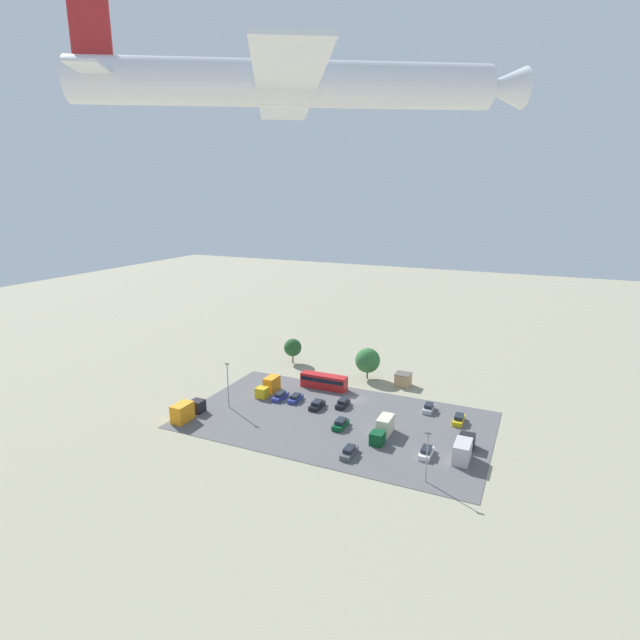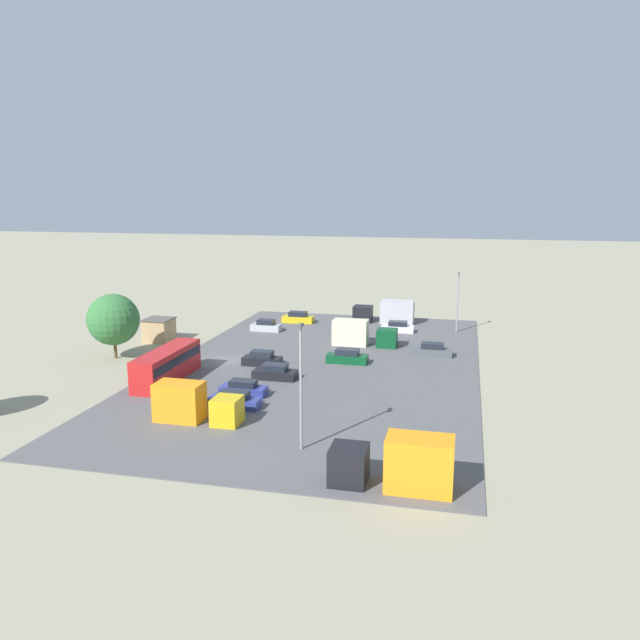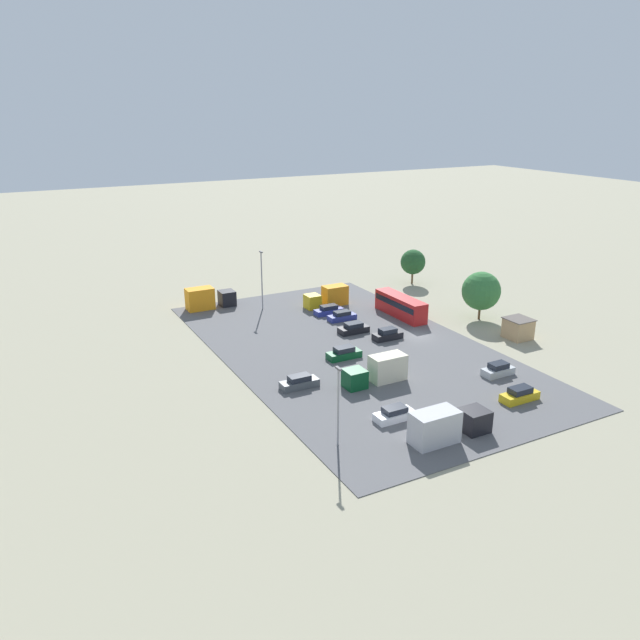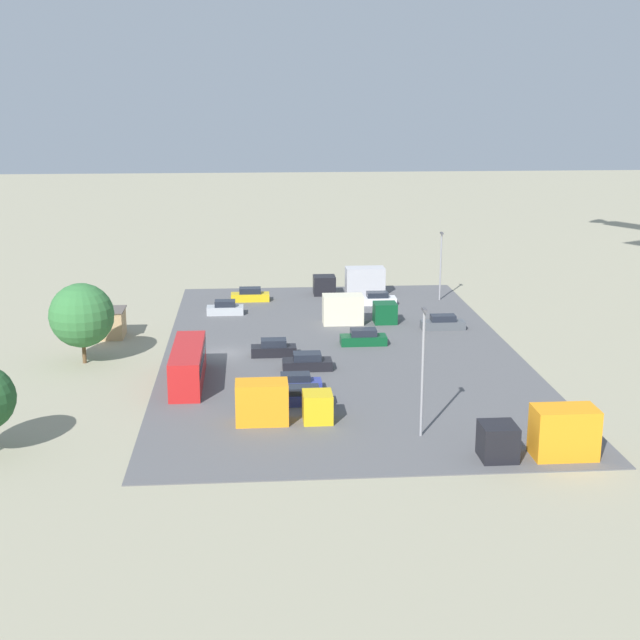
# 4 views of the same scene
# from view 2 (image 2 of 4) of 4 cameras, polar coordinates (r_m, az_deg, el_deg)

# --- Properties ---
(ground_plane) EXTENTS (400.00, 400.00, 0.00)m
(ground_plane) POSITION_cam_2_polar(r_m,az_deg,el_deg) (72.27, -8.47, -3.71)
(ground_plane) COLOR gray
(parking_lot_surface) EXTENTS (58.68, 33.94, 0.08)m
(parking_lot_surface) POSITION_cam_2_polar(r_m,az_deg,el_deg) (69.03, 0.11, -4.27)
(parking_lot_surface) COLOR #565659
(parking_lot_surface) RESTS_ON ground
(shed_building) EXTENTS (3.59, 3.45, 2.95)m
(shed_building) POSITION_cam_2_polar(r_m,az_deg,el_deg) (83.24, -14.50, -0.86)
(shed_building) COLOR tan
(shed_building) RESTS_ON ground
(bus) EXTENTS (10.75, 2.61, 3.23)m
(bus) POSITION_cam_2_polar(r_m,az_deg,el_deg) (65.31, -13.82, -3.93)
(bus) COLOR red
(bus) RESTS_ON ground
(parked_car_0) EXTENTS (1.85, 4.43, 1.48)m
(parked_car_0) POSITION_cam_2_polar(r_m,az_deg,el_deg) (86.31, 7.12, -0.67)
(parked_car_0) COLOR silver
(parked_car_0) RESTS_ON ground
(parked_car_1) EXTENTS (1.79, 4.11, 1.60)m
(parked_car_1) POSITION_cam_2_polar(r_m,az_deg,el_deg) (86.57, -4.96, -0.55)
(parked_car_1) COLOR #ADB2B7
(parked_car_1) RESTS_ON ground
(parked_car_2) EXTENTS (1.95, 4.47, 1.54)m
(parked_car_2) POSITION_cam_2_polar(r_m,az_deg,el_deg) (64.51, -4.14, -4.82)
(parked_car_2) COLOR black
(parked_car_2) RESTS_ON ground
(parked_car_3) EXTENTS (1.76, 4.30, 1.62)m
(parked_car_3) POSITION_cam_2_polar(r_m,az_deg,el_deg) (69.54, -5.32, -3.59)
(parked_car_3) COLOR black
(parked_car_3) RESTS_ON ground
(parked_car_4) EXTENTS (1.71, 4.67, 1.48)m
(parked_car_4) POSITION_cam_2_polar(r_m,az_deg,el_deg) (56.55, -7.85, -7.32)
(parked_car_4) COLOR navy
(parked_car_4) RESTS_ON ground
(parked_car_5) EXTENTS (1.79, 4.59, 1.62)m
(parked_car_5) POSITION_cam_2_polar(r_m,az_deg,el_deg) (91.82, -2.03, 0.19)
(parked_car_5) COLOR gold
(parked_car_5) RESTS_ON ground
(parked_car_6) EXTENTS (1.85, 4.57, 1.60)m
(parked_car_6) POSITION_cam_2_polar(r_m,az_deg,el_deg) (70.30, 2.50, -3.39)
(parked_car_6) COLOR #0C4723
(parked_car_6) RESTS_ON ground
(parked_car_7) EXTENTS (1.72, 4.42, 1.45)m
(parked_car_7) POSITION_cam_2_polar(r_m,az_deg,el_deg) (59.79, -7.03, -6.26)
(parked_car_7) COLOR navy
(parked_car_7) RESTS_ON ground
(parked_car_8) EXTENTS (1.71, 4.62, 1.54)m
(parked_car_8) POSITION_cam_2_polar(r_m,az_deg,el_deg) (74.38, 10.23, -2.75)
(parked_car_8) COLOR #4C5156
(parked_car_8) RESTS_ON ground
(parked_truck_0) EXTENTS (2.34, 8.00, 3.19)m
(parked_truck_0) POSITION_cam_2_polar(r_m,az_deg,el_deg) (78.10, 3.74, -1.28)
(parked_truck_0) COLOR #0C4723
(parked_truck_0) RESTS_ON ground
(parked_truck_1) EXTENTS (2.59, 8.82, 3.33)m
(parked_truck_1) POSITION_cam_2_polar(r_m,az_deg,el_deg) (91.96, 6.18, 0.69)
(parked_truck_1) COLOR black
(parked_truck_1) RESTS_ON ground
(parked_truck_2) EXTENTS (2.37, 7.34, 3.24)m
(parked_truck_2) POSITION_cam_2_polar(r_m,az_deg,el_deg) (53.65, -11.55, -7.54)
(parked_truck_2) COLOR gold
(parked_truck_2) RESTS_ON ground
(parked_truck_3) EXTENTS (2.57, 7.99, 3.54)m
(parked_truck_3) POSITION_cam_2_polar(r_m,az_deg,el_deg) (41.67, 7.24, -12.94)
(parked_truck_3) COLOR black
(parked_truck_3) RESTS_ON ground
(tree_apron_mid) EXTENTS (5.94, 5.94, 7.55)m
(tree_apron_mid) POSITION_cam_2_polar(r_m,az_deg,el_deg) (75.39, -18.37, 0.04)
(tree_apron_mid) COLOR brown
(tree_apron_mid) RESTS_ON ground
(light_pole_lot_centre) EXTENTS (0.90, 0.28, 9.59)m
(light_pole_lot_centre) POSITION_cam_2_polar(r_m,az_deg,el_deg) (45.85, -1.76, -5.70)
(light_pole_lot_centre) COLOR gray
(light_pole_lot_centre) RESTS_ON ground
(light_pole_lot_edge) EXTENTS (0.90, 0.28, 8.24)m
(light_pole_lot_edge) POSITION_cam_2_polar(r_m,az_deg,el_deg) (86.79, 12.48, 1.85)
(light_pole_lot_edge) COLOR gray
(light_pole_lot_edge) RESTS_ON ground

